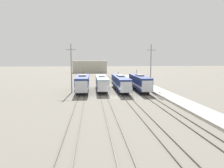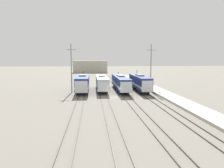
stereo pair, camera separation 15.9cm
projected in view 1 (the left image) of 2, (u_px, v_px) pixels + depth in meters
ground_plane at (115, 97)px, 48.31m from camera, size 400.00×400.00×0.00m
rail_pair_far_left at (81, 97)px, 47.62m from camera, size 1.50×120.00×0.15m
rail_pair_center_left at (104, 97)px, 48.07m from camera, size 1.51×120.00×0.15m
rail_pair_center_right at (126, 96)px, 48.53m from camera, size 1.51×120.00×0.15m
rail_pair_far_right at (148, 96)px, 48.99m from camera, size 1.50×120.00×0.15m
locomotive_far_left at (83, 83)px, 55.12m from camera, size 3.12×16.28×5.11m
locomotive_center_left at (102, 83)px, 57.37m from camera, size 2.77×17.49×4.79m
locomotive_center_right at (120, 83)px, 57.31m from camera, size 2.86×20.08×4.65m
locomotive_far_right at (140, 83)px, 56.66m from camera, size 2.79×16.50×5.39m
catenary_tower_left at (71, 67)px, 53.87m from camera, size 2.34×0.28×12.05m
catenary_tower_right at (151, 67)px, 55.74m from camera, size 2.34×0.28×12.05m
platform at (167, 95)px, 49.40m from camera, size 4.00×120.00×0.42m
traffic_cone at (160, 92)px, 50.72m from camera, size 0.31×0.31×0.49m
depot_building at (90, 67)px, 135.43m from camera, size 20.38×12.51×7.16m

